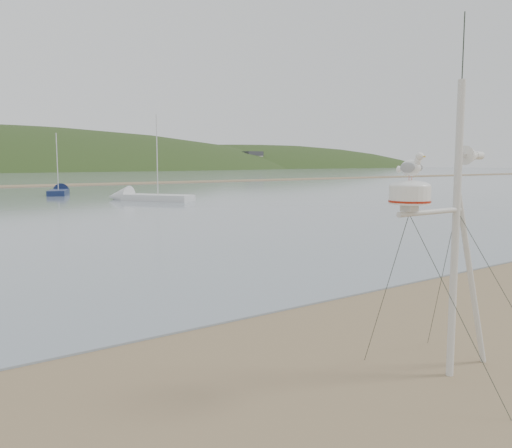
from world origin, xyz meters
TOP-DOWN VIEW (x-y plane):
  - mast_rig at (5.00, -0.27)m, footprint 2.35×2.51m
  - sailboat_blue_far at (14.58, 49.69)m, footprint 3.98×6.55m
  - sailboat_white_near at (16.92, 37.23)m, footprint 5.75×7.53m

SIDE VIEW (x-z plane):
  - sailboat_white_near at x=16.92m, z-range -3.53..4.13m
  - sailboat_blue_far at x=14.58m, z-range -2.91..3.52m
  - mast_rig at x=5.00m, z-range -1.37..3.93m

